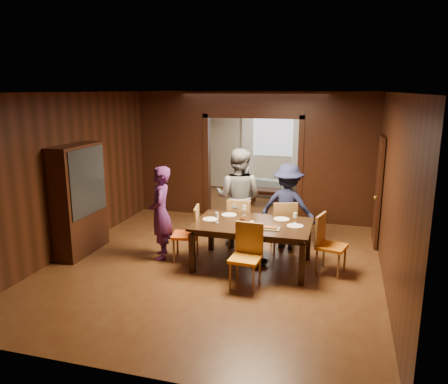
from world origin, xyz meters
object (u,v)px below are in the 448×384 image
(dining_table, at_px, (252,245))
(chair_far_l, at_px, (241,223))
(person_navy, at_px, (288,206))
(chair_left, at_px, (185,233))
(person_grey, at_px, (238,198))
(chair_far_r, at_px, (283,225))
(chair_near, at_px, (245,257))
(hutch, at_px, (79,200))
(person_purple, at_px, (161,213))
(chair_right, at_px, (332,245))
(coffee_table, at_px, (264,196))
(sofa, at_px, (263,186))

(dining_table, distance_m, chair_far_l, 0.92)
(person_navy, height_order, chair_left, person_navy)
(person_grey, distance_m, dining_table, 1.19)
(person_navy, relative_size, dining_table, 0.83)
(person_grey, xyz_separation_m, chair_far_r, (0.87, -0.07, -0.46))
(chair_near, height_order, hutch, hutch)
(person_purple, bearing_deg, chair_right, 71.64)
(person_purple, height_order, chair_left, person_purple)
(chair_left, relative_size, chair_right, 1.00)
(person_navy, bearing_deg, chair_right, 139.36)
(chair_near, relative_size, hutch, 0.48)
(coffee_table, height_order, chair_near, chair_near)
(person_purple, distance_m, coffee_table, 4.38)
(sofa, bearing_deg, chair_far_l, 104.25)
(dining_table, distance_m, coffee_table, 4.18)
(chair_far_l, height_order, chair_near, same)
(person_navy, bearing_deg, hutch, 28.10)
(person_purple, distance_m, chair_near, 1.91)
(person_navy, height_order, sofa, person_navy)
(sofa, relative_size, chair_far_l, 1.83)
(chair_far_l, relative_size, chair_near, 1.00)
(person_navy, distance_m, chair_left, 2.00)
(person_purple, bearing_deg, dining_table, 71.47)
(chair_far_r, bearing_deg, chair_left, 11.25)
(person_navy, relative_size, chair_near, 1.67)
(person_purple, relative_size, chair_right, 1.71)
(hutch, bearing_deg, sofa, 66.03)
(chair_far_l, bearing_deg, chair_right, 154.72)
(person_navy, bearing_deg, person_grey, 15.67)
(dining_table, distance_m, hutch, 3.22)
(chair_far_l, height_order, chair_far_r, same)
(person_purple, height_order, chair_right, person_purple)
(chair_near, bearing_deg, hutch, 172.97)
(chair_left, bearing_deg, person_navy, 112.65)
(person_navy, xyz_separation_m, chair_far_l, (-0.85, -0.23, -0.32))
(sofa, bearing_deg, person_grey, 103.35)
(dining_table, bearing_deg, chair_right, 2.63)
(person_navy, xyz_separation_m, coffee_table, (-1.00, 3.08, -0.61))
(sofa, bearing_deg, chair_far_r, 114.62)
(person_grey, xyz_separation_m, chair_near, (0.55, -1.77, -0.46))
(coffee_table, xyz_separation_m, chair_far_l, (0.16, -3.31, 0.28))
(coffee_table, xyz_separation_m, chair_left, (-0.63, -4.18, 0.28))
(chair_left, height_order, chair_far_r, same)
(chair_far_l, xyz_separation_m, chair_far_r, (0.79, 0.05, 0.00))
(person_grey, relative_size, chair_far_r, 1.94)
(person_purple, bearing_deg, chair_far_r, 94.00)
(chair_far_r, bearing_deg, chair_near, 60.44)
(chair_left, bearing_deg, chair_near, 46.76)
(sofa, relative_size, dining_table, 0.91)
(sofa, height_order, dining_table, dining_table)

